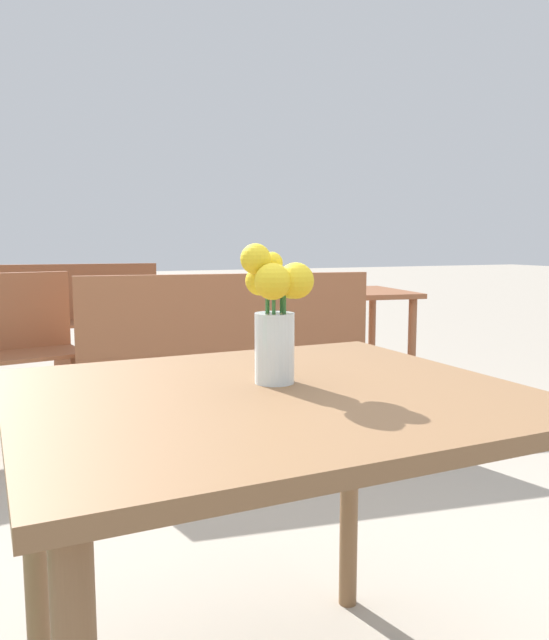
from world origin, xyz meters
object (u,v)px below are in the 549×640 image
object	(u,v)px
table_front	(269,441)
bench_far	(30,320)
bench_near	(225,349)
table_back	(353,311)
flower_vase	(276,313)

from	to	relation	value
table_front	bench_far	distance (m)	3.58
table_front	bench_near	bearing A→B (deg)	73.53
table_front	table_back	distance (m)	2.84
table_front	bench_near	size ratio (longest dim) A/B	0.63
flower_vase	bench_far	world-z (taller)	flower_vase
bench_near	bench_far	distance (m)	1.82
table_front	bench_near	world-z (taller)	bench_near
table_front	bench_far	world-z (taller)	bench_far
table_front	table_back	bearing A→B (deg)	56.35
table_back	bench_far	bearing A→B (deg)	147.43
flower_vase	table_back	distance (m)	2.80
bench_near	bench_far	bearing A→B (deg)	119.42
bench_near	flower_vase	bearing A→B (deg)	-105.93
flower_vase	bench_far	size ratio (longest dim) A/B	0.15
bench_near	bench_far	world-z (taller)	same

